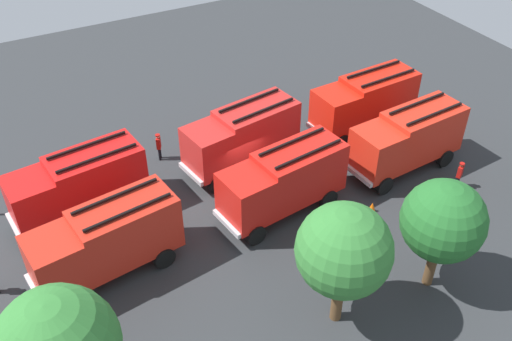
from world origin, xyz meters
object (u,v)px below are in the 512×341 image
tree_2 (344,251)px  fire_truck_3 (408,138)px  fire_truck_5 (106,239)px  fire_truck_2 (78,184)px  firefighter_2 (460,174)px  firefighter_0 (345,94)px  traffic_cone_1 (121,223)px  fire_truck_0 (365,101)px  tree_1 (443,221)px  traffic_cone_2 (372,207)px  fire_truck_4 (283,180)px  firefighter_3 (159,145)px  fire_truck_1 (242,135)px  traffic_cone_0 (129,170)px  firefighter_4 (51,171)px

tree_2 → fire_truck_3: bearing=-143.5°
fire_truck_3 → fire_truck_5: bearing=-4.5°
fire_truck_2 → firefighter_2: 21.15m
firefighter_0 → traffic_cone_1: (17.75, 4.74, -0.59)m
fire_truck_0 → firefighter_0: 3.30m
fire_truck_0 → tree_2: 15.98m
traffic_cone_1 → tree_1: bearing=138.1°
traffic_cone_1 → traffic_cone_2: traffic_cone_1 is taller
fire_truck_3 → fire_truck_4: size_ratio=0.99×
fire_truck_5 → traffic_cone_2: bearing=162.1°
fire_truck_3 → traffic_cone_2: bearing=25.6°
firefighter_0 → firefighter_3: bearing=-98.7°
firefighter_0 → fire_truck_5: bearing=-76.5°
firefighter_2 → tree_2: (11.49, 4.38, 3.27)m
tree_2 → fire_truck_5: bearing=-42.9°
firefighter_2 → traffic_cone_1: 19.15m
firefighter_0 → traffic_cone_1: size_ratio=2.56×
fire_truck_0 → fire_truck_1: bearing=-4.7°
traffic_cone_1 → traffic_cone_2: size_ratio=1.03×
fire_truck_0 → tree_1: size_ratio=1.24×
fire_truck_2 → traffic_cone_1: 3.03m
tree_1 → traffic_cone_2: bearing=-98.3°
fire_truck_0 → firefighter_2: fire_truck_0 is taller
fire_truck_1 → fire_truck_3: same height
traffic_cone_0 → traffic_cone_1: bearing=66.5°
fire_truck_0 → fire_truck_4: same height
traffic_cone_1 → fire_truck_0: bearing=-174.1°
fire_truck_4 → tree_2: size_ratio=1.18×
fire_truck_1 → firefighter_3: size_ratio=4.16×
fire_truck_2 → tree_2: (-8.12, 12.21, 2.09)m
fire_truck_1 → fire_truck_2: 9.68m
fire_truck_1 → fire_truck_4: (0.00, 4.81, 0.00)m
tree_2 → traffic_cone_2: (-5.86, -5.01, -3.93)m
traffic_cone_0 → traffic_cone_2: (-10.73, 9.53, 0.02)m
firefighter_4 → tree_1: tree_1 is taller
fire_truck_0 → fire_truck_4: 9.91m
firefighter_4 → fire_truck_2: bearing=81.5°
tree_1 → tree_2: size_ratio=0.93×
tree_1 → tree_2: bearing=-4.1°
fire_truck_2 → traffic_cone_2: bearing=146.1°
fire_truck_1 → traffic_cone_0: size_ratio=13.08×
fire_truck_5 → firefighter_2: 19.80m
firefighter_4 → tree_1: bearing=107.9°
firefighter_0 → traffic_cone_2: 11.24m
firefighter_3 → traffic_cone_0: bearing=-138.4°
firefighter_4 → tree_2: tree_2 is taller
fire_truck_3 → traffic_cone_1: (16.71, -2.88, -1.83)m
firefighter_4 → traffic_cone_1: bearing=89.6°
firefighter_3 → traffic_cone_1: bearing=-103.1°
firefighter_0 → firefighter_2: 10.61m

